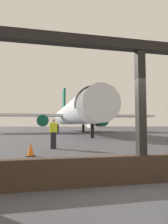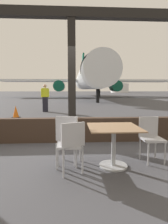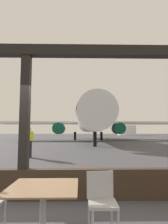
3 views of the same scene
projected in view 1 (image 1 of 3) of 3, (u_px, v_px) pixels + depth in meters
The scene contains 6 objects.
ground_plane at pixel (53, 131), 43.69m from camera, with size 220.00×220.00×0.00m, color #424247.
window_frame at pixel (141, 132), 4.72m from camera, with size 8.91×0.24×3.45m.
airplane at pixel (73, 113), 33.58m from camera, with size 30.88×34.18×10.22m.
ground_crew_worker at pixel (53, 133), 11.31m from camera, with size 0.47×0.38×1.74m.
traffic_cone at pixel (31, 150), 8.58m from camera, with size 0.36×0.36×0.61m.
fuel_storage_tank at pixel (96, 123), 91.73m from camera, with size 8.28×8.28×4.30m, color white.
Camera 1 is at (-2.34, -4.36, 1.38)m, focal length 31.31 mm.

